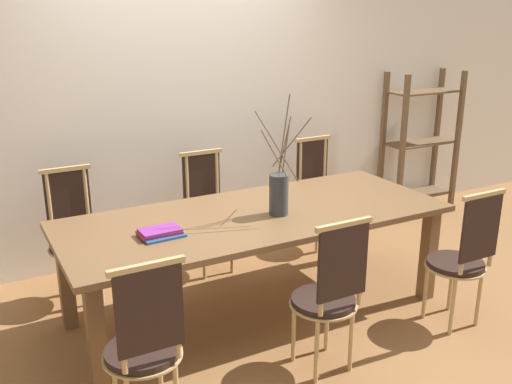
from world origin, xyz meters
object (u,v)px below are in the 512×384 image
(book_stack, at_px, (160,233))
(shelving_rack, at_px, (420,143))
(chair_far_center, at_px, (318,190))
(chair_near_center, at_px, (463,256))
(dining_table, at_px, (256,225))
(vase_centerpiece, at_px, (279,193))

(book_stack, height_order, shelving_rack, shelving_rack)
(chair_far_center, bearing_deg, chair_near_center, 90.70)
(dining_table, distance_m, shelving_rack, 2.74)
(dining_table, bearing_deg, book_stack, -173.88)
(dining_table, distance_m, chair_near_center, 1.36)
(shelving_rack, bearing_deg, chair_near_center, -126.97)
(book_stack, bearing_deg, dining_table, 6.12)
(chair_near_center, relative_size, vase_centerpiece, 1.21)
(chair_far_center, distance_m, vase_centerpiece, 1.35)
(chair_near_center, bearing_deg, chair_far_center, 90.70)
(chair_near_center, bearing_deg, vase_centerpiece, 143.04)
(chair_near_center, distance_m, book_stack, 1.94)
(book_stack, distance_m, shelving_rack, 3.41)
(chair_near_center, distance_m, chair_far_center, 1.62)
(dining_table, height_order, chair_far_center, chair_far_center)
(chair_near_center, height_order, shelving_rack, shelving_rack)
(dining_table, bearing_deg, chair_near_center, -36.67)
(vase_centerpiece, bearing_deg, chair_near_center, -36.96)
(chair_near_center, relative_size, shelving_rack, 0.67)
(book_stack, bearing_deg, chair_near_center, -22.41)
(dining_table, xyz_separation_m, chair_far_center, (1.07, 0.81, -0.14))
(chair_near_center, height_order, vase_centerpiece, vase_centerpiece)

